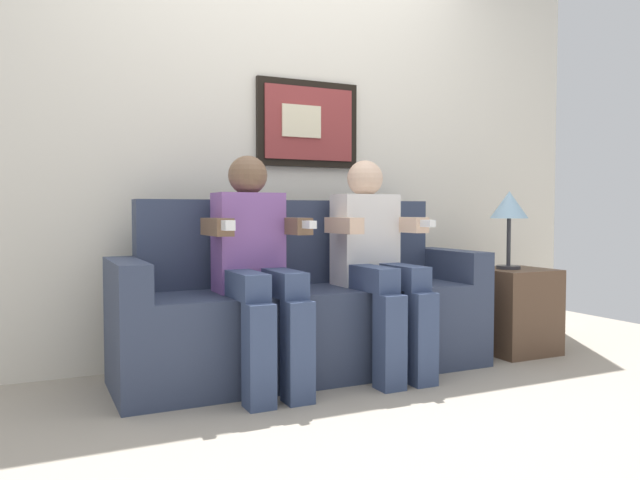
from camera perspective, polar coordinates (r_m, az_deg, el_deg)
ground_plane at (r=3.01m, az=1.26°, el=-13.55°), size 5.64×5.64×0.00m
back_wall_assembly at (r=3.62m, az=-4.16°, el=9.96°), size 4.34×0.10×2.60m
couch at (r=3.23m, az=-1.35°, el=-6.76°), size 1.94×0.58×0.90m
person_on_left at (r=2.92m, az=-5.87°, el=-1.96°), size 0.46×0.56×1.11m
person_on_right at (r=3.20m, az=5.23°, el=-1.57°), size 0.46×0.56×1.11m
side_table_right at (r=3.88m, az=17.51°, el=-6.22°), size 0.40×0.40×0.50m
table_lamp at (r=3.81m, az=17.04°, el=2.81°), size 0.22×0.22×0.46m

